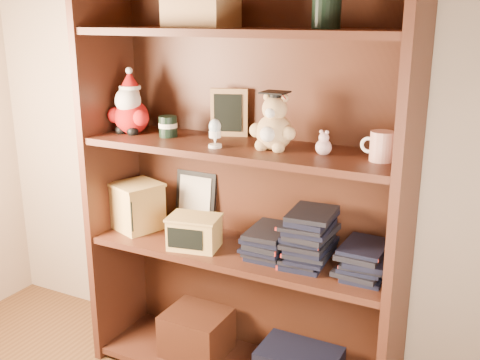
{
  "coord_description": "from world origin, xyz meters",
  "views": [
    {
      "loc": [
        0.75,
        -0.42,
        1.39
      ],
      "look_at": [
        -0.14,
        1.3,
        0.82
      ],
      "focal_mm": 42.0,
      "sensor_mm": 36.0,
      "label": 1
    }
  ],
  "objects_px": {
    "grad_teddy_bear": "(274,127)",
    "teacher_mug": "(381,146)",
    "bookcase": "(246,187)",
    "treats_box": "(137,206)"
  },
  "relations": [
    {
      "from": "bookcase",
      "to": "grad_teddy_bear",
      "type": "height_order",
      "value": "bookcase"
    },
    {
      "from": "grad_teddy_bear",
      "to": "teacher_mug",
      "type": "bearing_deg",
      "value": 0.96
    },
    {
      "from": "grad_teddy_bear",
      "to": "teacher_mug",
      "type": "xyz_separation_m",
      "value": [
        0.37,
        0.01,
        -0.03
      ]
    },
    {
      "from": "teacher_mug",
      "to": "treats_box",
      "type": "bearing_deg",
      "value": -179.95
    },
    {
      "from": "grad_teddy_bear",
      "to": "treats_box",
      "type": "bearing_deg",
      "value": 179.5
    },
    {
      "from": "bookcase",
      "to": "teacher_mug",
      "type": "relative_size",
      "value": 14.91
    },
    {
      "from": "treats_box",
      "to": "bookcase",
      "type": "bearing_deg",
      "value": 6.28
    },
    {
      "from": "bookcase",
      "to": "treats_box",
      "type": "distance_m",
      "value": 0.49
    },
    {
      "from": "bookcase",
      "to": "grad_teddy_bear",
      "type": "bearing_deg",
      "value": -22.9
    },
    {
      "from": "bookcase",
      "to": "treats_box",
      "type": "height_order",
      "value": "bookcase"
    }
  ]
}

